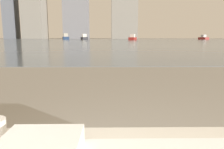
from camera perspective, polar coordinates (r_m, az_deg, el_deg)
The scene contains 7 objects.
towel_stack at distance 0.91m, azimuth -17.70°, elevation -17.13°, with size 0.29×0.21×0.08m.
harbor_water at distance 61.96m, azimuth -0.69°, elevation 8.92°, with size 180.00×110.00×0.01m.
harbor_boat_0 at distance 87.88m, azimuth 22.78°, elevation 8.83°, with size 2.32×4.82×1.73m.
harbor_boat_1 at distance 73.55m, azimuth -7.25°, elevation 9.52°, with size 3.01×5.39×1.92m.
harbor_boat_2 at distance 66.76m, azimuth 5.41°, elevation 9.48°, with size 2.97×4.97×1.76m.
harbor_boat_4 at distance 80.13m, azimuth -11.99°, elevation 9.46°, with size 3.37×6.07×2.16m.
skyline_tower_1 at distance 125.21m, azimuth -19.72°, elevation 16.40°, with size 10.48×12.08×33.09m.
Camera 1 is at (-0.07, 0.04, 0.95)m, focal length 35.00 mm.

